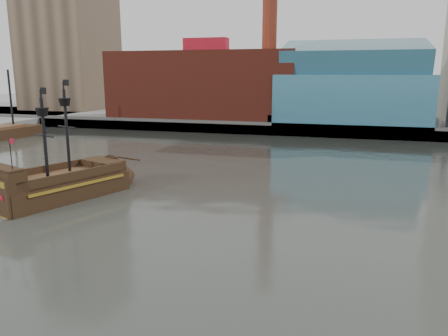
% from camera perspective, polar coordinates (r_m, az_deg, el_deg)
% --- Properties ---
extents(ground, '(400.00, 400.00, 0.00)m').
position_cam_1_polar(ground, '(29.10, -5.63, -12.75)').
color(ground, '#292B26').
rests_on(ground, ground).
extents(promenade_far, '(220.00, 60.00, 2.00)m').
position_cam_1_polar(promenade_far, '(117.41, 11.18, 6.53)').
color(promenade_far, slate).
rests_on(promenade_far, ground).
extents(seawall, '(220.00, 1.00, 2.60)m').
position_cam_1_polar(seawall, '(88.19, 9.48, 4.96)').
color(seawall, '#4C4C49').
rests_on(seawall, ground).
extents(skyline, '(149.00, 45.00, 62.00)m').
position_cam_1_polar(skyline, '(109.80, 14.20, 18.34)').
color(skyline, brown).
rests_on(skyline, promenade_far).
extents(pirate_ship, '(10.74, 17.39, 12.53)m').
position_cam_1_polar(pirate_ship, '(46.53, -20.75, -2.40)').
color(pirate_ship, black).
rests_on(pirate_ship, ground).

